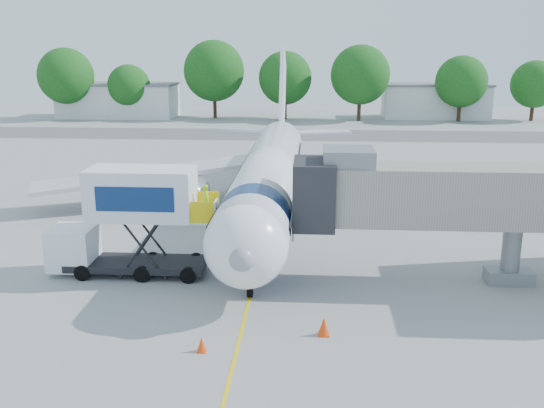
# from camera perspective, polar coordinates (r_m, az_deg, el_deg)

# --- Properties ---
(ground) EXTENTS (160.00, 160.00, 0.00)m
(ground) POSITION_cam_1_polar(r_m,az_deg,el_deg) (37.38, -0.61, -2.88)
(ground) COLOR #9A9A97
(ground) RESTS_ON ground
(guidance_line) EXTENTS (0.15, 70.00, 0.01)m
(guidance_line) POSITION_cam_1_polar(r_m,az_deg,el_deg) (37.38, -0.61, -2.87)
(guidance_line) COLOR yellow
(guidance_line) RESTS_ON ground
(taxiway_strip) EXTENTS (120.00, 10.00, 0.01)m
(taxiway_strip) POSITION_cam_1_polar(r_m,az_deg,el_deg) (78.37, 1.73, 6.53)
(taxiway_strip) COLOR #59595B
(taxiway_strip) RESTS_ON ground
(aircraft) EXTENTS (34.17, 37.73, 11.35)m
(aircraft) POSITION_cam_1_polar(r_m,az_deg,el_deg) (40.60, -0.18, 2.87)
(aircraft) COLOR white
(aircraft) RESTS_ON ground
(jet_bridge) EXTENTS (13.90, 3.20, 6.60)m
(jet_bridge) POSITION_cam_1_polar(r_m,az_deg,el_deg) (29.82, 13.81, 0.74)
(jet_bridge) COLOR gray
(jet_bridge) RESTS_ON ground
(catering_hiloader) EXTENTS (8.50, 2.44, 5.50)m
(catering_hiloader) POSITION_cam_1_polar(r_m,az_deg,el_deg) (31.10, -13.23, -1.67)
(catering_hiloader) COLOR black
(catering_hiloader) RESTS_ON ground
(ground_tug) EXTENTS (3.98, 2.33, 1.52)m
(ground_tug) POSITION_cam_1_polar(r_m,az_deg,el_deg) (22.28, -8.71, -13.76)
(ground_tug) COLOR white
(ground_tug) RESTS_ON ground
(safety_cone_a) EXTENTS (0.49, 0.49, 0.77)m
(safety_cone_a) POSITION_cam_1_polar(r_m,az_deg,el_deg) (24.96, 4.90, -11.43)
(safety_cone_a) COLOR #F03E0C
(safety_cone_a) RESTS_ON ground
(safety_cone_b) EXTENTS (0.37, 0.37, 0.60)m
(safety_cone_b) POSITION_cam_1_polar(r_m,az_deg,el_deg) (23.86, -6.64, -13.02)
(safety_cone_b) COLOR #F03E0C
(safety_cone_b) RESTS_ON ground
(outbuilding_left) EXTENTS (18.40, 8.40, 5.30)m
(outbuilding_left) POSITION_cam_1_polar(r_m,az_deg,el_deg) (100.69, -14.23, 9.47)
(outbuilding_left) COLOR silver
(outbuilding_left) RESTS_ON ground
(outbuilding_right) EXTENTS (16.40, 7.40, 5.30)m
(outbuilding_right) POSITION_cam_1_polar(r_m,az_deg,el_deg) (99.76, 15.08, 9.37)
(outbuilding_right) COLOR silver
(outbuilding_right) RESTS_ON ground
(tree_a) EXTENTS (8.48, 8.48, 10.81)m
(tree_a) POSITION_cam_1_polar(r_m,az_deg,el_deg) (99.47, -18.83, 11.34)
(tree_a) COLOR #382314
(tree_a) RESTS_ON ground
(tree_b) EXTENTS (6.51, 6.51, 8.30)m
(tree_b) POSITION_cam_1_polar(r_m,az_deg,el_deg) (97.43, -13.32, 10.76)
(tree_b) COLOR #382314
(tree_b) RESTS_ON ground
(tree_c) EXTENTS (9.37, 9.37, 11.94)m
(tree_c) POSITION_cam_1_polar(r_m,az_deg,el_deg) (96.21, -5.47, 12.36)
(tree_c) COLOR #382314
(tree_c) RESTS_ON ground
(tree_d) EXTENTS (8.10, 8.10, 10.33)m
(tree_d) POSITION_cam_1_polar(r_m,az_deg,el_deg) (94.31, 1.24, 11.78)
(tree_d) COLOR #382314
(tree_d) RESTS_ON ground
(tree_e) EXTENTS (8.83, 8.83, 11.26)m
(tree_e) POSITION_cam_1_polar(r_m,az_deg,el_deg) (93.14, 8.31, 11.94)
(tree_e) COLOR #382314
(tree_e) RESTS_ON ground
(tree_f) EXTENTS (7.62, 7.62, 9.71)m
(tree_f) POSITION_cam_1_polar(r_m,az_deg,el_deg) (95.71, 17.39, 10.94)
(tree_f) COLOR #382314
(tree_f) RESTS_ON ground
(tree_g) EXTENTS (7.05, 7.05, 8.99)m
(tree_g) POSITION_cam_1_polar(r_m,az_deg,el_deg) (100.27, 23.50, 10.29)
(tree_g) COLOR #382314
(tree_g) RESTS_ON ground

